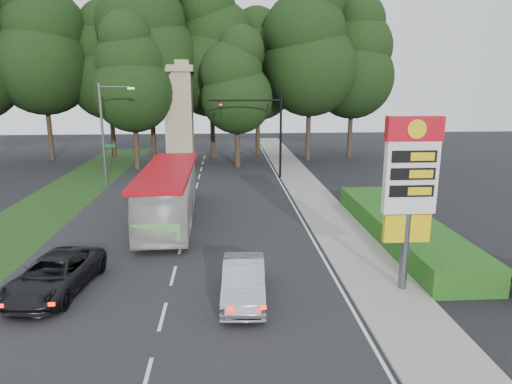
{
  "coord_description": "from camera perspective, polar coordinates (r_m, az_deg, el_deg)",
  "views": [
    {
      "loc": [
        2.28,
        -14.26,
        8.04
      ],
      "look_at": [
        3.94,
        9.93,
        2.2
      ],
      "focal_mm": 32.0,
      "sensor_mm": 36.0,
      "label": 1
    }
  ],
  "objects": [
    {
      "name": "tree_far_east",
      "position": [
        51.18,
        12.09,
        15.84
      ],
      "size": [
        8.68,
        8.68,
        17.05
      ],
      "color": "#2D2116",
      "rests_on": "ground"
    },
    {
      "name": "traffic_signal_mast",
      "position": [
        38.55,
        1.15,
        8.53
      ],
      "size": [
        6.1,
        0.35,
        7.2
      ],
      "color": "black",
      "rests_on": "ground"
    },
    {
      "name": "tree_west_mid",
      "position": [
        52.67,
        -25.31,
        16.28
      ],
      "size": [
        9.8,
        9.8,
        19.25
      ],
      "color": "#2D2116",
      "rests_on": "ground"
    },
    {
      "name": "tree_east_near",
      "position": [
        51.42,
        0.23,
        15.37
      ],
      "size": [
        8.12,
        8.12,
        15.95
      ],
      "color": "#2D2116",
      "rests_on": "ground"
    },
    {
      "name": "ground",
      "position": [
        16.52,
        -11.81,
        -15.88
      ],
      "size": [
        120.0,
        120.0,
        0.0
      ],
      "primitive_type": "plane",
      "color": "black",
      "rests_on": "ground"
    },
    {
      "name": "road_surface",
      "position": [
        27.55,
        -8.53,
        -3.56
      ],
      "size": [
        14.0,
        80.0,
        0.02
      ],
      "primitive_type": "cube",
      "color": "black",
      "rests_on": "ground"
    },
    {
      "name": "tree_east_mid",
      "position": [
        48.17,
        6.82,
        17.4
      ],
      "size": [
        9.52,
        9.52,
        18.7
      ],
      "color": "#2D2116",
      "rests_on": "ground"
    },
    {
      "name": "transit_bus",
      "position": [
        27.26,
        -10.84,
        -0.36
      ],
      "size": [
        3.02,
        11.6,
        3.21
      ],
      "primitive_type": "imported",
      "rotation": [
        0.0,
        0.0,
        0.03
      ],
      "color": "beige",
      "rests_on": "ground"
    },
    {
      "name": "tree_center_left",
      "position": [
        47.98,
        -13.31,
        17.96
      ],
      "size": [
        10.08,
        10.08,
        19.8
      ],
      "color": "#2D2116",
      "rests_on": "ground"
    },
    {
      "name": "gas_station_pylon",
      "position": [
        18.02,
        18.74,
        1.32
      ],
      "size": [
        2.1,
        0.45,
        6.85
      ],
      "color": "#59595E",
      "rests_on": "ground"
    },
    {
      "name": "tree_monument_right",
      "position": [
        43.77,
        -2.4,
        13.49
      ],
      "size": [
        6.72,
        6.72,
        13.2
      ],
      "color": "#2D2116",
      "rests_on": "ground"
    },
    {
      "name": "sidewalk_right",
      "position": [
        28.14,
        9.02,
        -3.1
      ],
      "size": [
        3.0,
        80.0,
        0.12
      ],
      "primitive_type": "cube",
      "color": "gray",
      "rests_on": "ground"
    },
    {
      "name": "tree_center_right",
      "position": [
        49.36,
        -5.66,
        16.94
      ],
      "size": [
        9.24,
        9.24,
        18.15
      ],
      "color": "#2D2116",
      "rests_on": "ground"
    },
    {
      "name": "tree_west_near",
      "position": [
        52.74,
        -18.03,
        15.05
      ],
      "size": [
        8.4,
        8.4,
        16.5
      ],
      "color": "#2D2116",
      "rests_on": "ground"
    },
    {
      "name": "grass_verge_left",
      "position": [
        35.27,
        -23.33,
        -0.75
      ],
      "size": [
        5.0,
        50.0,
        0.02
      ],
      "primitive_type": "cube",
      "color": "#193814",
      "rests_on": "ground"
    },
    {
      "name": "sedan_silver",
      "position": [
        17.55,
        -1.55,
        -11.05
      ],
      "size": [
        1.79,
        4.56,
        1.48
      ],
      "primitive_type": "imported",
      "rotation": [
        0.0,
        0.0,
        -0.05
      ],
      "color": "#AFB2B7",
      "rests_on": "ground"
    },
    {
      "name": "suv_charcoal",
      "position": [
        19.75,
        -23.88,
        -9.44
      ],
      "size": [
        3.09,
        5.47,
        1.44
      ],
      "primitive_type": "imported",
      "rotation": [
        0.0,
        0.0,
        -0.14
      ],
      "color": "black",
      "rests_on": "ground"
    },
    {
      "name": "streetlight_signs",
      "position": [
        37.6,
        -18.34,
        7.37
      ],
      "size": [
        2.75,
        0.98,
        8.0
      ],
      "color": "#59595E",
      "rests_on": "ground"
    },
    {
      "name": "hedge",
      "position": [
        25.21,
        17.76,
        -4.29
      ],
      "size": [
        3.0,
        14.0,
        1.2
      ],
      "primitive_type": "cube",
      "color": "#1B4A13",
      "rests_on": "ground"
    },
    {
      "name": "tree_monument_left",
      "position": [
        44.05,
        -15.23,
        13.92
      ],
      "size": [
        7.28,
        7.28,
        14.3
      ],
      "color": "#2D2116",
      "rests_on": "ground"
    },
    {
      "name": "monument",
      "position": [
        44.56,
        -9.57,
        9.58
      ],
      "size": [
        3.0,
        3.0,
        10.05
      ],
      "color": "gray",
      "rests_on": "ground"
    }
  ]
}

